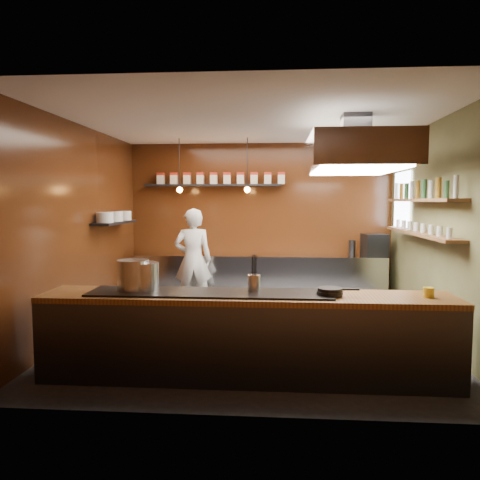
# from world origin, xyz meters

# --- Properties ---
(floor) EXTENTS (5.00, 5.00, 0.00)m
(floor) POSITION_xyz_m (0.00, 0.00, 0.00)
(floor) COLOR black
(floor) RESTS_ON ground
(back_wall) EXTENTS (5.00, 0.00, 5.00)m
(back_wall) POSITION_xyz_m (0.00, 2.50, 1.50)
(back_wall) COLOR #371C0A
(back_wall) RESTS_ON ground
(left_wall) EXTENTS (0.00, 5.00, 5.00)m
(left_wall) POSITION_xyz_m (-2.50, 0.00, 1.50)
(left_wall) COLOR #371C0A
(left_wall) RESTS_ON ground
(right_wall) EXTENTS (0.00, 5.00, 5.00)m
(right_wall) POSITION_xyz_m (2.50, 0.00, 1.50)
(right_wall) COLOR #4C4C2B
(right_wall) RESTS_ON ground
(ceiling) EXTENTS (5.00, 5.00, 0.00)m
(ceiling) POSITION_xyz_m (0.00, 0.00, 3.00)
(ceiling) COLOR silver
(ceiling) RESTS_ON back_wall
(window_pane) EXTENTS (0.00, 1.00, 1.00)m
(window_pane) POSITION_xyz_m (2.45, 1.70, 1.90)
(window_pane) COLOR white
(window_pane) RESTS_ON right_wall
(prep_counter) EXTENTS (4.60, 0.65, 0.90)m
(prep_counter) POSITION_xyz_m (0.00, 2.17, 0.45)
(prep_counter) COLOR silver
(prep_counter) RESTS_ON floor
(pass_counter) EXTENTS (4.40, 0.72, 0.94)m
(pass_counter) POSITION_xyz_m (-0.00, -1.60, 0.47)
(pass_counter) COLOR #38383D
(pass_counter) RESTS_ON floor
(tin_shelf) EXTENTS (2.60, 0.26, 0.04)m
(tin_shelf) POSITION_xyz_m (-0.90, 2.36, 2.20)
(tin_shelf) COLOR black
(tin_shelf) RESTS_ON back_wall
(plate_shelf) EXTENTS (0.30, 1.40, 0.04)m
(plate_shelf) POSITION_xyz_m (-2.34, 1.00, 1.55)
(plate_shelf) COLOR black
(plate_shelf) RESTS_ON left_wall
(bottle_shelf_upper) EXTENTS (0.26, 2.80, 0.04)m
(bottle_shelf_upper) POSITION_xyz_m (2.34, 0.30, 1.92)
(bottle_shelf_upper) COLOR brown
(bottle_shelf_upper) RESTS_ON right_wall
(bottle_shelf_lower) EXTENTS (0.26, 2.80, 0.04)m
(bottle_shelf_lower) POSITION_xyz_m (2.34, 0.30, 1.45)
(bottle_shelf_lower) COLOR brown
(bottle_shelf_lower) RESTS_ON right_wall
(extractor_hood) EXTENTS (1.20, 2.00, 0.72)m
(extractor_hood) POSITION_xyz_m (1.30, -0.40, 2.51)
(extractor_hood) COLOR #38383D
(extractor_hood) RESTS_ON ceiling
(pendant_left) EXTENTS (0.10, 0.10, 0.95)m
(pendant_left) POSITION_xyz_m (-1.40, 1.70, 2.15)
(pendant_left) COLOR black
(pendant_left) RESTS_ON ceiling
(pendant_right) EXTENTS (0.10, 0.10, 0.95)m
(pendant_right) POSITION_xyz_m (-0.20, 1.70, 2.15)
(pendant_right) COLOR black
(pendant_right) RESTS_ON ceiling
(storage_tins) EXTENTS (2.43, 0.13, 0.22)m
(storage_tins) POSITION_xyz_m (-0.75, 2.36, 2.33)
(storage_tins) COLOR beige
(storage_tins) RESTS_ON tin_shelf
(plate_stacks) EXTENTS (0.26, 1.16, 0.16)m
(plate_stacks) POSITION_xyz_m (-2.34, 1.00, 1.65)
(plate_stacks) COLOR silver
(plate_stacks) RESTS_ON plate_shelf
(bottles) EXTENTS (0.06, 2.66, 0.24)m
(bottles) POSITION_xyz_m (2.34, 0.30, 2.06)
(bottles) COLOR silver
(bottles) RESTS_ON bottle_shelf_upper
(wine_glasses) EXTENTS (0.07, 2.37, 0.13)m
(wine_glasses) POSITION_xyz_m (2.34, 0.30, 1.53)
(wine_glasses) COLOR silver
(wine_glasses) RESTS_ON bottle_shelf_lower
(stockpot_large) EXTENTS (0.36, 0.36, 0.33)m
(stockpot_large) POSITION_xyz_m (-1.25, -1.58, 1.11)
(stockpot_large) COLOR #B0B2B7
(stockpot_large) RESTS_ON pass_counter
(stockpot_small) EXTENTS (0.35, 0.35, 0.30)m
(stockpot_small) POSITION_xyz_m (-1.14, -1.54, 1.09)
(stockpot_small) COLOR #BABDC2
(stockpot_small) RESTS_ON pass_counter
(utensil_crock) EXTENTS (0.14, 0.14, 0.18)m
(utensil_crock) POSITION_xyz_m (0.07, -1.52, 1.03)
(utensil_crock) COLOR silver
(utensil_crock) RESTS_ON pass_counter
(frying_pan) EXTENTS (0.44, 0.27, 0.07)m
(frying_pan) POSITION_xyz_m (0.88, -1.64, 0.97)
(frying_pan) COLOR black
(frying_pan) RESTS_ON pass_counter
(butter_jar) EXTENTS (0.12, 0.12, 0.10)m
(butter_jar) POSITION_xyz_m (1.88, -1.61, 0.97)
(butter_jar) COLOR yellow
(butter_jar) RESTS_ON pass_counter
(espresso_machine) EXTENTS (0.46, 0.45, 0.40)m
(espresso_machine) POSITION_xyz_m (2.10, 2.13, 1.10)
(espresso_machine) COLOR black
(espresso_machine) RESTS_ON prep_counter
(chef) EXTENTS (0.72, 0.54, 1.78)m
(chef) POSITION_xyz_m (-1.13, 1.47, 0.89)
(chef) COLOR silver
(chef) RESTS_ON floor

